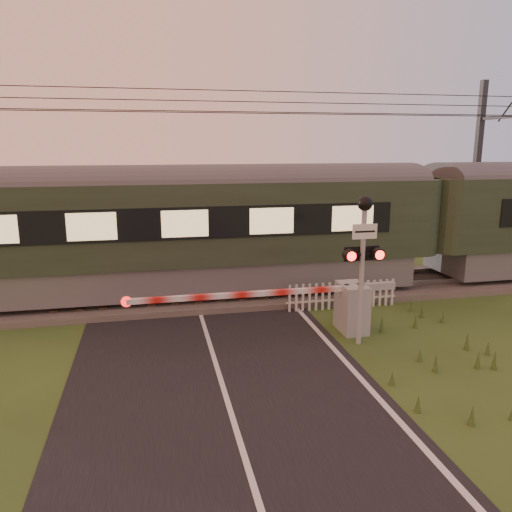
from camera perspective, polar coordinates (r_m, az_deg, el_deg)
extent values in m
plane|color=#2B4319|center=(9.49, -3.27, -16.40)|extent=(160.00, 160.00, 0.00)
cube|color=black|center=(9.48, -3.27, -16.35)|extent=(6.00, 140.00, 0.02)
cube|color=#47423D|center=(15.44, -6.96, -4.55)|extent=(140.00, 3.40, 0.24)
cube|color=slate|center=(14.70, -6.73, -4.62)|extent=(140.00, 0.08, 0.14)
cube|color=slate|center=(16.07, -7.21, -3.12)|extent=(140.00, 0.08, 0.14)
cube|color=#2D2116|center=(15.40, -6.98, -4.09)|extent=(0.24, 2.20, 0.06)
cylinder|color=black|center=(14.48, -7.45, 16.11)|extent=(120.00, 0.02, 0.02)
cylinder|color=black|center=(15.08, -7.64, 15.96)|extent=(120.00, 0.02, 0.02)
cylinder|color=black|center=(14.83, -7.62, 18.34)|extent=(120.00, 0.02, 0.02)
cylinder|color=black|center=(14.80, -7.58, 17.19)|extent=(120.00, 0.02, 0.02)
cube|color=slate|center=(15.27, -17.29, -2.38)|extent=(18.64, 2.47, 0.92)
cube|color=#253120|center=(14.95, -17.69, 3.62)|extent=(19.41, 2.68, 2.31)
cylinder|color=#4C4C4F|center=(14.82, -17.99, 8.03)|extent=(19.41, 0.94, 0.94)
cube|color=#FFD893|center=(13.57, -18.27, 3.21)|extent=(16.70, 0.04, 0.72)
cube|color=gray|center=(12.77, 10.90, -5.81)|extent=(0.61, 0.94, 1.22)
cylinder|color=gray|center=(12.71, 10.21, -5.88)|extent=(0.13, 0.13, 1.22)
cube|color=gray|center=(12.86, 13.50, -3.38)|extent=(0.99, 0.18, 0.18)
cube|color=red|center=(11.84, -1.68, -4.43)|extent=(5.29, 0.12, 0.12)
cylinder|color=red|center=(11.68, -14.60, -5.08)|extent=(0.24, 0.04, 0.24)
cylinder|color=gray|center=(11.72, 11.95, -2.55)|extent=(0.12, 0.12, 3.17)
cube|color=white|center=(11.43, 12.33, 2.75)|extent=(0.58, 0.03, 0.34)
sphere|color=black|center=(11.40, 12.35, 5.89)|extent=(0.34, 0.34, 0.34)
cube|color=black|center=(11.58, 12.08, 0.23)|extent=(0.79, 0.06, 0.06)
cylinder|color=#FF140C|center=(11.29, 10.88, -0.04)|extent=(0.21, 0.02, 0.21)
cylinder|color=#FF140C|center=(11.56, 13.97, 0.11)|extent=(0.21, 0.02, 0.21)
cube|color=black|center=(11.63, 11.98, 0.28)|extent=(0.85, 0.02, 0.34)
cube|color=silver|center=(14.52, 9.75, -4.91)|extent=(3.30, 0.04, 0.05)
cube|color=silver|center=(14.42, 9.80, -3.58)|extent=(3.30, 0.04, 0.05)
cube|color=#2D2D30|center=(20.93, 23.80, 8.44)|extent=(0.22, 0.22, 6.90)
cube|color=#2D2D30|center=(19.99, 26.30, 14.02)|extent=(0.10, 2.40, 0.10)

